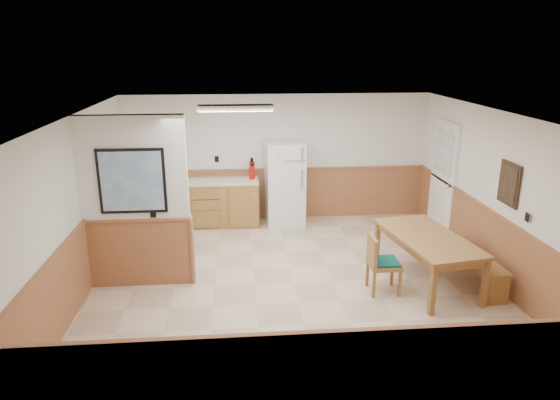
{
  "coord_description": "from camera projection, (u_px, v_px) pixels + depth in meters",
  "views": [
    {
      "loc": [
        -0.78,
        -6.69,
        3.4
      ],
      "look_at": [
        -0.17,
        0.4,
        1.18
      ],
      "focal_mm": 32.0,
      "sensor_mm": 36.0,
      "label": 1
    }
  ],
  "objects": [
    {
      "name": "ground",
      "position": [
        294.0,
        283.0,
        7.43
      ],
      "size": [
        6.0,
        6.0,
        0.0
      ],
      "primitive_type": "plane",
      "color": "beige",
      "rests_on": "ground"
    },
    {
      "name": "ceiling",
      "position": [
        295.0,
        115.0,
        6.69
      ],
      "size": [
        6.0,
        6.0,
        0.02
      ],
      "primitive_type": "cube",
      "color": "white",
      "rests_on": "back_wall"
    },
    {
      "name": "back_wall",
      "position": [
        277.0,
        158.0,
        9.92
      ],
      "size": [
        6.0,
        0.02,
        2.5
      ],
      "primitive_type": "cube",
      "color": "white",
      "rests_on": "ground"
    },
    {
      "name": "right_wall",
      "position": [
        498.0,
        198.0,
        7.31
      ],
      "size": [
        0.02,
        6.0,
        2.5
      ],
      "primitive_type": "cube",
      "color": "white",
      "rests_on": "ground"
    },
    {
      "name": "left_wall",
      "position": [
        77.0,
        209.0,
        6.82
      ],
      "size": [
        0.02,
        6.0,
        2.5
      ],
      "primitive_type": "cube",
      "color": "white",
      "rests_on": "ground"
    },
    {
      "name": "wainscot_back",
      "position": [
        278.0,
        194.0,
        10.12
      ],
      "size": [
        6.0,
        0.04,
        1.0
      ],
      "primitive_type": "cube",
      "color": "#A06140",
      "rests_on": "ground"
    },
    {
      "name": "wainscot_right",
      "position": [
        490.0,
        245.0,
        7.53
      ],
      "size": [
        0.04,
        6.0,
        1.0
      ],
      "primitive_type": "cube",
      "color": "#A06140",
      "rests_on": "ground"
    },
    {
      "name": "wainscot_left",
      "position": [
        85.0,
        259.0,
        7.04
      ],
      "size": [
        0.04,
        6.0,
        1.0
      ],
      "primitive_type": "cube",
      "color": "#A06140",
      "rests_on": "ground"
    },
    {
      "name": "partition_wall",
      "position": [
        136.0,
        205.0,
        7.07
      ],
      "size": [
        1.5,
        0.2,
        2.5
      ],
      "color": "white",
      "rests_on": "ground"
    },
    {
      "name": "kitchen_counter",
      "position": [
        217.0,
        202.0,
        9.75
      ],
      "size": [
        2.2,
        0.61,
        1.0
      ],
      "color": "#A9743C",
      "rests_on": "ground"
    },
    {
      "name": "exterior_door",
      "position": [
        443.0,
        178.0,
        9.17
      ],
      "size": [
        0.07,
        1.02,
        2.15
      ],
      "color": "white",
      "rests_on": "ground"
    },
    {
      "name": "kitchen_window",
      "position": [
        169.0,
        145.0,
        9.63
      ],
      "size": [
        0.8,
        0.04,
        1.0
      ],
      "color": "white",
      "rests_on": "back_wall"
    },
    {
      "name": "wall_painting",
      "position": [
        509.0,
        184.0,
        6.93
      ],
      "size": [
        0.04,
        0.5,
        0.6
      ],
      "color": "#332314",
      "rests_on": "right_wall"
    },
    {
      "name": "fluorescent_fixture",
      "position": [
        236.0,
        108.0,
        7.88
      ],
      "size": [
        1.2,
        0.3,
        0.09
      ],
      "color": "white",
      "rests_on": "ceiling"
    },
    {
      "name": "refrigerator",
      "position": [
        285.0,
        183.0,
        9.7
      ],
      "size": [
        0.76,
        0.74,
        1.64
      ],
      "rotation": [
        0.0,
        0.0,
        0.06
      ],
      "color": "white",
      "rests_on": "ground"
    },
    {
      "name": "dining_table",
      "position": [
        428.0,
        242.0,
        7.24
      ],
      "size": [
        1.19,
        1.92,
        0.75
      ],
      "rotation": [
        0.0,
        0.0,
        0.17
      ],
      "color": "#AE793F",
      "rests_on": "ground"
    },
    {
      "name": "dining_bench",
      "position": [
        473.0,
        260.0,
        7.4
      ],
      "size": [
        0.38,
        1.53,
        0.45
      ],
      "rotation": [
        0.0,
        0.0,
        0.03
      ],
      "color": "#AE793F",
      "rests_on": "ground"
    },
    {
      "name": "dining_chair",
      "position": [
        378.0,
        260.0,
        7.05
      ],
      "size": [
        0.59,
        0.43,
        0.85
      ],
      "rotation": [
        0.0,
        0.0,
        -0.01
      ],
      "color": "#AE793F",
      "rests_on": "ground"
    },
    {
      "name": "fire_extinguisher",
      "position": [
        252.0,
        170.0,
        9.64
      ],
      "size": [
        0.12,
        0.12,
        0.42
      ],
      "rotation": [
        0.0,
        0.0,
        -0.11
      ],
      "color": "#B21709",
      "rests_on": "kitchen_counter"
    },
    {
      "name": "soap_bottle",
      "position": [
        159.0,
        176.0,
        9.46
      ],
      "size": [
        0.1,
        0.1,
        0.25
      ],
      "primitive_type": "cylinder",
      "rotation": [
        0.0,
        0.0,
        0.36
      ],
      "color": "green",
      "rests_on": "kitchen_counter"
    }
  ]
}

